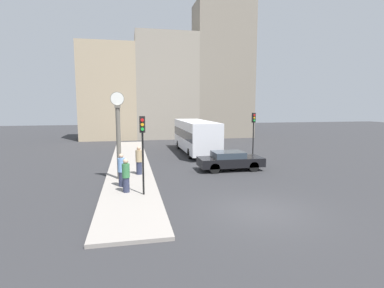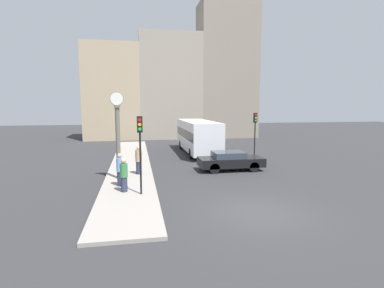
% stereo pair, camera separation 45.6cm
% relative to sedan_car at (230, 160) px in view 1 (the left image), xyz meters
% --- Properties ---
extents(ground_plane, '(120.00, 120.00, 0.00)m').
position_rel_sedan_car_xyz_m(ground_plane, '(-1.35, -7.88, -0.67)').
color(ground_plane, '#2D2D30').
extents(sidewalk_corner, '(2.79, 26.29, 0.14)m').
position_rel_sedan_car_xyz_m(sidewalk_corner, '(-6.65, 3.27, -0.60)').
color(sidewalk_corner, gray).
rests_on(sidewalk_corner, ground_plane).
extents(building_row, '(22.66, 5.00, 17.90)m').
position_rel_sedan_car_xyz_m(building_row, '(-0.34, 21.31, 6.83)').
color(building_row, tan).
rests_on(building_row, ground_plane).
extents(sedan_car, '(4.33, 1.83, 1.27)m').
position_rel_sedan_car_xyz_m(sedan_car, '(0.00, 0.00, 0.00)').
color(sedan_car, black).
rests_on(sedan_car, ground_plane).
extents(bus_distant, '(2.51, 9.19, 2.96)m').
position_rel_sedan_car_xyz_m(bus_distant, '(-0.70, 7.61, 1.02)').
color(bus_distant, silver).
rests_on(bus_distant, ground_plane).
extents(traffic_light_near, '(0.26, 0.24, 3.72)m').
position_rel_sedan_car_xyz_m(traffic_light_near, '(-6.02, -4.97, 2.14)').
color(traffic_light_near, black).
rests_on(traffic_light_near, sidewalk_corner).
extents(traffic_light_far, '(0.26, 0.24, 3.78)m').
position_rel_sedan_car_xyz_m(traffic_light_far, '(3.00, 3.12, 2.04)').
color(traffic_light_far, black).
rests_on(traffic_light_far, ground_plane).
extents(street_clock, '(0.77, 0.32, 4.97)m').
position_rel_sedan_car_xyz_m(street_clock, '(-7.23, -1.57, 2.03)').
color(street_clock, '#666056').
rests_on(street_clock, sidewalk_corner).
extents(pedestrian_blue_stripe, '(0.38, 0.38, 1.74)m').
position_rel_sedan_car_xyz_m(pedestrian_blue_stripe, '(-7.07, -3.26, 0.34)').
color(pedestrian_blue_stripe, '#2D334C').
rests_on(pedestrian_blue_stripe, sidewalk_corner).
extents(pedestrian_green_hoodie, '(0.37, 0.37, 1.67)m').
position_rel_sedan_car_xyz_m(pedestrian_green_hoodie, '(-6.84, -4.40, 0.31)').
color(pedestrian_green_hoodie, '#2D334C').
rests_on(pedestrian_green_hoodie, sidewalk_corner).
extents(pedestrian_tan_coat, '(0.41, 0.41, 1.75)m').
position_rel_sedan_car_xyz_m(pedestrian_tan_coat, '(-6.09, -0.64, 0.34)').
color(pedestrian_tan_coat, '#2D334C').
rests_on(pedestrian_tan_coat, sidewalk_corner).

